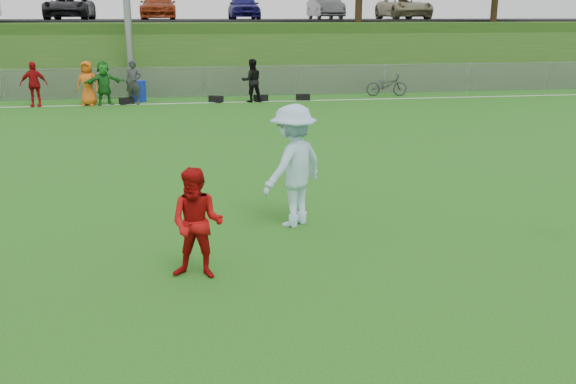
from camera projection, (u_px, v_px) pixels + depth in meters
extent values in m
plane|color=#1B5D13|center=(265.00, 284.00, 8.37)|extent=(120.00, 120.00, 0.00)
cube|color=white|center=(205.00, 103.00, 25.48)|extent=(60.00, 0.10, 0.01)
cube|color=gray|center=(203.00, 83.00, 27.22)|extent=(58.00, 0.02, 1.20)
cube|color=gray|center=(202.00, 67.00, 27.04)|extent=(58.00, 0.04, 0.04)
cube|color=#204C15|center=(195.00, 48.00, 37.43)|extent=(120.00, 18.00, 3.00)
cube|color=black|center=(193.00, 20.00, 38.92)|extent=(120.00, 12.00, 0.10)
imported|color=black|center=(69.00, 7.00, 36.64)|extent=(2.39, 5.18, 1.44)
imported|color=maroon|center=(158.00, 7.00, 37.44)|extent=(2.02, 4.96, 1.44)
imported|color=navy|center=(244.00, 7.00, 38.24)|extent=(1.70, 4.23, 1.44)
imported|color=slate|center=(325.00, 7.00, 39.04)|extent=(1.52, 4.37, 1.44)
imported|color=tan|center=(404.00, 7.00, 39.84)|extent=(2.39, 5.18, 1.44)
imported|color=#A90B0F|center=(34.00, 84.00, 24.22)|extent=(1.00, 0.42, 1.69)
imported|color=orange|center=(88.00, 83.00, 24.54)|extent=(0.92, 0.69, 1.69)
imported|color=#1F7622|center=(104.00, 83.00, 24.63)|extent=(1.65, 1.02, 1.69)
imported|color=#303032|center=(133.00, 83.00, 24.81)|extent=(0.70, 0.55, 1.69)
imported|color=black|center=(252.00, 81.00, 25.55)|extent=(0.88, 0.72, 1.69)
cube|color=black|center=(127.00, 101.00, 25.05)|extent=(0.61, 0.43, 0.26)
cube|color=black|center=(216.00, 99.00, 25.61)|extent=(0.60, 0.56, 0.26)
cube|color=black|center=(261.00, 98.00, 25.90)|extent=(0.60, 0.40, 0.26)
cube|color=black|center=(303.00, 97.00, 26.17)|extent=(0.56, 0.30, 0.26)
imported|color=#A60B0B|center=(197.00, 224.00, 8.40)|extent=(0.86, 0.76, 1.50)
imported|color=#AED6F1|center=(293.00, 166.00, 10.46)|extent=(1.48, 1.41, 2.01)
cylinder|color=#0F28A8|center=(139.00, 91.00, 25.79)|extent=(0.63, 0.63, 0.84)
imported|color=#2B2B2D|center=(387.00, 85.00, 27.55)|extent=(1.81, 0.77, 0.93)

